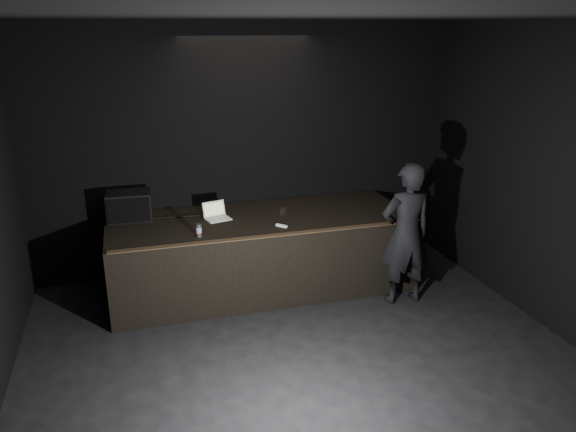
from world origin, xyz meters
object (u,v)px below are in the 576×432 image
Objects in this scene: person at (406,234)px; beer_can at (199,230)px; stage_monitor at (129,206)px; stage_riser at (261,252)px; laptop at (216,214)px.

beer_can is at bearing -9.97° from person.
stage_monitor is 3.60m from person.
stage_riser is 6.85× the size of stage_monitor.
stage_monitor reaches higher than beer_can.
laptop is 2.48m from person.
stage_riser is at bearing -29.47° from person.
laptop is at bearing 62.87° from beer_can.
person reaches higher than laptop.
beer_can is at bearing -45.60° from stage_monitor.
person is at bearing -40.30° from laptop.
stage_monitor is 1.19m from beer_can.
stage_monitor is (-1.67, 0.40, 0.69)m from stage_riser.
beer_can is 0.09× the size of person.
stage_riser is 10.81× the size of laptop.
laptop is (1.10, -0.27, -0.13)m from stage_monitor.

